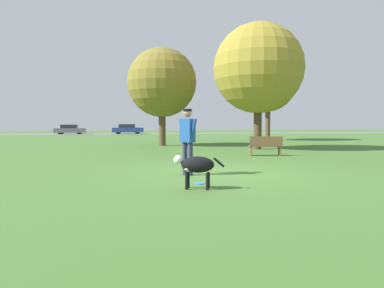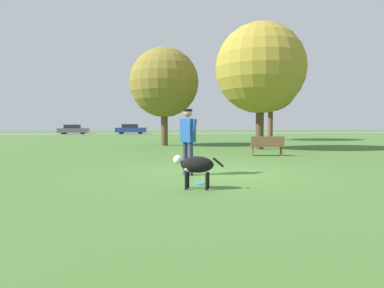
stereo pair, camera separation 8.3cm
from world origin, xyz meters
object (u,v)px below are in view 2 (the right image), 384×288
Objects in this scene: person at (188,136)px; park_bench at (267,145)px; tree_near_right at (260,68)px; parked_car_blue at (131,129)px; parked_car_grey at (73,129)px; frisbee at (199,183)px; tree_mid_center at (164,83)px; tree_far_right at (271,85)px; dog at (195,165)px.

person reaches higher than park_bench.
tree_near_right reaches higher than person.
park_bench is (6.02, -32.11, -0.20)m from parked_car_blue.
parked_car_blue is (7.38, -0.62, 0.04)m from parked_car_grey.
frisbee is 0.03× the size of tree_near_right.
park_bench is at bearing -69.47° from parked_car_grey.
frisbee is 38.36m from parked_car_blue.
tree_mid_center is at bearing 144.19° from person.
park_bench is (3.74, -7.64, -3.48)m from tree_mid_center.
tree_far_right is at bearing 63.12° from frisbee.
parked_car_grey reaches higher than dog.
park_bench is (-5.48, -12.85, -4.11)m from tree_far_right.
person is 0.45× the size of parked_car_grey.
tree_near_right reaches higher than park_bench.
tree_far_right is at bearing -98.02° from dog.
dog is 0.74× the size of park_bench.
frisbee is 0.06× the size of parked_car_blue.
parked_car_grey is (-9.23, 38.93, 0.60)m from frisbee.
tree_near_right is at bearing -75.31° from parked_car_blue.
tree_far_right is at bearing 29.46° from tree_mid_center.
tree_mid_center is 9.19m from park_bench.
parked_car_blue reaches higher than dog.
person is at bearing 61.05° from park_bench.
tree_near_right is at bearing 62.10° from frisbee.
park_bench is at bearing -63.93° from tree_mid_center.
park_bench is at bearing -78.67° from parked_car_blue.
park_bench is (-1.06, -3.68, -3.87)m from tree_near_right.
person reaches higher than dog.
person is at bearing -92.22° from tree_mid_center.
tree_mid_center reaches higher than parked_car_blue.
person is at bearing -75.89° from dog.
frisbee is 11.98m from tree_near_right.
dog is 4.63× the size of frisbee.
parked_car_grey is 2.69× the size of park_bench.
tree_mid_center is at bearing 140.47° from tree_near_right.
parked_car_blue is at bearing 92.76° from frisbee.
parked_car_blue is (-11.50, 19.26, -3.91)m from tree_far_right.
tree_near_right is 29.53m from parked_car_blue.
person is 0.26× the size of tree_near_right.
parked_car_blue is at bearing 95.32° from tree_mid_center.
person reaches higher than parked_car_grey.
frisbee is at bearing -91.80° from tree_mid_center.
tree_near_right is 6.23m from tree_mid_center.
parked_car_blue is (-7.08, 28.43, -3.67)m from tree_near_right.
frisbee is 0.03× the size of tree_far_right.
tree_far_right is at bearing -100.88° from park_bench.
tree_far_right reaches higher than tree_near_right.
tree_near_right is 5.45m from park_bench.
park_bench is at bearing -106.04° from tree_near_right.
tree_mid_center reaches higher than park_bench.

